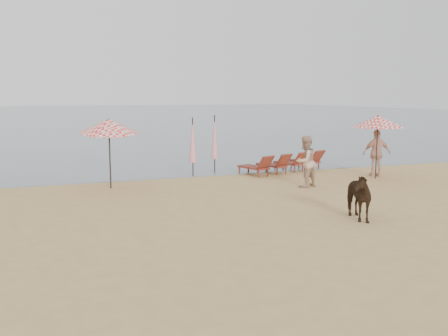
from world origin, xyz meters
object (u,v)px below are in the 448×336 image
at_px(umbrella_open_left_b, 109,126).
at_px(beachgoer_right_a, 305,162).
at_px(beachgoer_right_b, 377,153).
at_px(lounger_cluster_right, 284,163).
at_px(cow, 355,195).
at_px(umbrella_closed_left, 215,137).
at_px(umbrella_closed_right, 193,140).
at_px(umbrella_open_right, 378,122).

height_order(umbrella_open_left_b, beachgoer_right_a, umbrella_open_left_b).
bearing_deg(beachgoer_right_b, lounger_cluster_right, -18.93).
relative_size(lounger_cluster_right, beachgoer_right_b, 2.15).
distance_m(lounger_cluster_right, beachgoer_right_a, 3.58).
xyz_separation_m(cow, beachgoer_right_b, (5.10, 5.80, 0.31)).
height_order(umbrella_open_left_b, umbrella_closed_left, umbrella_open_left_b).
distance_m(umbrella_open_left_b, beachgoer_right_b, 10.86).
bearing_deg(umbrella_open_left_b, umbrella_closed_right, 12.79).
relative_size(umbrella_open_left_b, umbrella_open_right, 1.02).
xyz_separation_m(umbrella_open_right, beachgoer_right_a, (-3.63, -0.66, -1.36)).
bearing_deg(lounger_cluster_right, umbrella_open_right, -63.93).
relative_size(cow, beachgoer_right_a, 0.82).
xyz_separation_m(lounger_cluster_right, umbrella_closed_right, (-4.07, 0.27, 1.08)).
relative_size(umbrella_open_left_b, cow, 1.68).
bearing_deg(umbrella_closed_left, lounger_cluster_right, -18.12).
bearing_deg(umbrella_open_right, beachgoer_right_b, 48.87).
relative_size(lounger_cluster_right, umbrella_open_left_b, 1.59).
relative_size(lounger_cluster_right, beachgoer_right_a, 2.20).
xyz_separation_m(umbrella_open_right, cow, (-4.75, -5.36, -1.65)).
distance_m(umbrella_closed_left, beachgoer_right_b, 6.83).
height_order(umbrella_open_right, umbrella_closed_right, umbrella_open_right).
bearing_deg(umbrella_open_right, beachgoer_right_a, -172.39).
bearing_deg(beachgoer_right_b, umbrella_open_left_b, 12.01).
relative_size(lounger_cluster_right, cow, 2.68).
distance_m(umbrella_closed_right, cow, 8.68).
bearing_deg(umbrella_open_left_b, beachgoer_right_b, -15.64).
bearing_deg(umbrella_open_right, umbrella_closed_right, 153.30).
bearing_deg(lounger_cluster_right, umbrella_open_left_b, 170.30).
relative_size(umbrella_closed_right, cow, 1.58).
relative_size(umbrella_closed_right, beachgoer_right_b, 1.26).
height_order(umbrella_closed_left, umbrella_closed_right, umbrella_closed_left).
relative_size(umbrella_closed_left, umbrella_closed_right, 1.03).
distance_m(lounger_cluster_right, beachgoer_right_b, 3.90).
xyz_separation_m(umbrella_closed_left, umbrella_closed_right, (-1.19, -0.68, -0.04)).
bearing_deg(cow, beachgoer_right_a, 87.88).
height_order(cow, beachgoer_right_b, beachgoer_right_b).
bearing_deg(umbrella_closed_left, cow, -84.49).
distance_m(umbrella_open_left_b, umbrella_closed_left, 5.26).
bearing_deg(umbrella_open_left_b, lounger_cluster_right, -0.73).
distance_m(umbrella_closed_right, beachgoer_right_b, 7.64).
bearing_deg(umbrella_closed_right, umbrella_closed_left, 29.58).
bearing_deg(umbrella_open_left_b, umbrella_open_right, -18.25).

